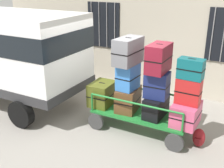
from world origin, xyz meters
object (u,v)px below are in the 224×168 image
(suitcase_midleft_bottom, at_px, (128,99))
(backpack, at_px, (199,138))
(suitcase_center_bottom, at_px, (156,106))
(suitcase_left_bottom, at_px, (102,94))
(suitcase_midleft_middle, at_px, (128,76))
(suitcase_midright_bottom, at_px, (186,114))
(suitcase_midleft_top, at_px, (128,51))
(suitcase_center_middle, at_px, (157,85))
(suitcase_center_top, at_px, (159,58))
(van, at_px, (2,48))
(suitcase_midright_middle, at_px, (188,91))
(suitcase_midright_top, at_px, (191,69))
(luggage_cart, at_px, (141,116))

(suitcase_midleft_bottom, relative_size, backpack, 1.74)
(suitcase_center_bottom, bearing_deg, suitcase_left_bottom, -178.44)
(suitcase_midleft_middle, height_order, suitcase_midright_bottom, suitcase_midleft_middle)
(suitcase_midleft_top, distance_m, suitcase_center_middle, 1.00)
(suitcase_midleft_bottom, relative_size, suitcase_midleft_top, 0.92)
(suitcase_left_bottom, height_order, suitcase_midleft_top, suitcase_midleft_top)
(suitcase_midleft_top, bearing_deg, suitcase_midleft_bottom, 90.00)
(suitcase_center_top, height_order, backpack, suitcase_center_top)
(van, distance_m, suitcase_center_bottom, 4.70)
(suitcase_midleft_bottom, distance_m, suitcase_midleft_top, 1.21)
(suitcase_left_bottom, height_order, suitcase_midleft_bottom, suitcase_left_bottom)
(suitcase_midright_middle, bearing_deg, suitcase_left_bottom, 179.41)
(suitcase_center_middle, relative_size, suitcase_midright_bottom, 0.81)
(van, xyz_separation_m, backpack, (5.65, 0.17, -1.41))
(suitcase_midright_middle, distance_m, suitcase_midright_top, 0.50)
(suitcase_midleft_bottom, distance_m, suitcase_midright_top, 1.74)
(suitcase_midright_bottom, distance_m, backpack, 0.60)
(suitcase_left_bottom, distance_m, suitcase_midleft_bottom, 0.71)
(luggage_cart, xyz_separation_m, suitcase_midright_top, (1.07, -0.02, 1.37))
(suitcase_left_bottom, bearing_deg, suitcase_midleft_middle, 0.06)
(suitcase_midright_bottom, xyz_separation_m, suitcase_midright_middle, (0.00, -0.00, 0.53))
(suitcase_midright_middle, height_order, suitcase_midright_top, suitcase_midright_top)
(suitcase_left_bottom, relative_size, suitcase_midright_top, 1.31)
(suitcase_midleft_top, height_order, suitcase_midright_top, suitcase_midleft_top)
(suitcase_midleft_top, distance_m, suitcase_midright_bottom, 1.89)
(luggage_cart, height_order, suitcase_midleft_top, suitcase_midleft_top)
(van, height_order, luggage_cart, van)
(van, bearing_deg, backpack, 1.76)
(suitcase_center_bottom, relative_size, suitcase_midright_bottom, 1.04)
(van, relative_size, luggage_cart, 2.08)
(suitcase_midleft_middle, xyz_separation_m, suitcase_center_bottom, (0.71, 0.04, -0.63))
(suitcase_left_bottom, height_order, suitcase_center_bottom, suitcase_left_bottom)
(suitcase_left_bottom, distance_m, suitcase_center_top, 1.81)
(suitcase_center_middle, height_order, suitcase_midright_middle, suitcase_center_middle)
(luggage_cart, xyz_separation_m, suitcase_midright_middle, (1.07, -0.03, 0.87))
(suitcase_midleft_middle, bearing_deg, suitcase_midright_bottom, -0.78)
(suitcase_midleft_middle, bearing_deg, suitcase_center_middle, 0.57)
(suitcase_center_top, relative_size, suitcase_midright_top, 1.33)
(suitcase_midleft_bottom, bearing_deg, luggage_cart, -4.58)
(luggage_cart, xyz_separation_m, suitcase_midleft_middle, (-0.36, -0.00, 0.96))
(suitcase_left_bottom, height_order, suitcase_midright_bottom, suitcase_left_bottom)
(suitcase_center_middle, xyz_separation_m, suitcase_midright_middle, (0.71, -0.03, -0.01))
(suitcase_midright_top, height_order, backpack, suitcase_midright_top)
(suitcase_left_bottom, bearing_deg, suitcase_center_middle, 0.31)
(luggage_cart, relative_size, suitcase_midleft_bottom, 3.10)
(van, bearing_deg, suitcase_midleft_top, 2.91)
(suitcase_center_bottom, bearing_deg, backpack, -4.81)
(van, distance_m, suitcase_midright_top, 5.32)
(suitcase_midleft_middle, relative_size, suitcase_center_middle, 1.02)
(suitcase_midleft_top, bearing_deg, suitcase_center_bottom, 5.15)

